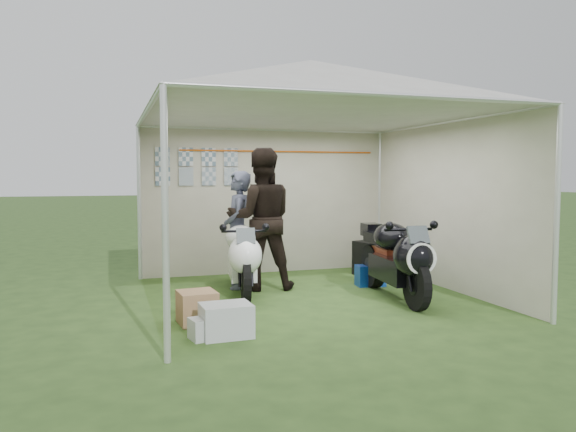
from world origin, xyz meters
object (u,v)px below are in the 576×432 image
at_px(motorcycle_black, 396,256).
at_px(person_blue_jacket, 238,230).
at_px(equipment_box, 374,258).
at_px(crate_2, 205,328).
at_px(paddock_stand, 370,275).
at_px(crate_1, 197,307).
at_px(motorcycle_white, 242,255).
at_px(person_dark_jacket, 261,219).
at_px(canopy_tent, 310,95).
at_px(crate_0, 226,320).

relative_size(motorcycle_black, person_blue_jacket, 1.23).
bearing_deg(equipment_box, crate_2, -139.41).
height_order(paddock_stand, crate_1, crate_1).
bearing_deg(crate_1, motorcycle_black, 8.38).
distance_m(motorcycle_white, motorcycle_black, 2.00).
distance_m(person_dark_jacket, crate_2, 2.57).
bearing_deg(equipment_box, person_dark_jacket, -165.28).
distance_m(paddock_stand, crate_2, 3.26).
height_order(canopy_tent, person_dark_jacket, canopy_tent).
height_order(motorcycle_white, person_blue_jacket, person_blue_jacket).
distance_m(canopy_tent, paddock_stand, 2.69).
height_order(motorcycle_black, crate_2, motorcycle_black).
relative_size(motorcycle_white, paddock_stand, 4.78).
xyz_separation_m(motorcycle_white, crate_0, (-0.60, -1.88, -0.36)).
distance_m(motorcycle_black, equipment_box, 1.79).
height_order(motorcycle_black, person_dark_jacket, person_dark_jacket).
distance_m(paddock_stand, person_dark_jacket, 1.76).
height_order(person_blue_jacket, equipment_box, person_blue_jacket).
bearing_deg(equipment_box, crate_0, -137.64).
distance_m(paddock_stand, crate_0, 3.08).
relative_size(paddock_stand, crate_0, 0.82).
bearing_deg(paddock_stand, motorcycle_black, -95.51).
bearing_deg(canopy_tent, crate_0, -133.84).
relative_size(crate_0, crate_2, 1.73).
distance_m(paddock_stand, person_blue_jacket, 1.98).
xyz_separation_m(person_dark_jacket, equipment_box, (1.98, 0.52, -0.70)).
bearing_deg(crate_0, crate_2, -174.53).
bearing_deg(person_dark_jacket, crate_2, 70.95).
height_order(person_dark_jacket, crate_1, person_dark_jacket).
distance_m(equipment_box, crate_0, 3.92).
relative_size(canopy_tent, crate_1, 14.78).
relative_size(motorcycle_white, crate_0, 3.91).
bearing_deg(motorcycle_white, crate_2, -104.50).
bearing_deg(person_dark_jacket, motorcycle_black, 149.82).
xyz_separation_m(canopy_tent, motorcycle_black, (0.99, -0.48, -2.02)).
bearing_deg(crate_0, paddock_stand, 37.15).
xyz_separation_m(motorcycle_black, paddock_stand, (0.09, 0.91, -0.40)).
bearing_deg(crate_0, canopy_tent, 46.16).
bearing_deg(motorcycle_white, motorcycle_black, -18.94).
distance_m(canopy_tent, person_dark_jacket, 1.81).
bearing_deg(person_blue_jacket, person_dark_jacket, 69.90).
relative_size(motorcycle_black, crate_1, 5.24).
bearing_deg(crate_1, crate_2, -91.50).
distance_m(crate_0, crate_1, 0.61).
xyz_separation_m(canopy_tent, equipment_box, (1.52, 1.21, -2.31)).
relative_size(motorcycle_white, crate_1, 4.92).
relative_size(person_blue_jacket, equipment_box, 3.04).
relative_size(canopy_tent, person_blue_jacket, 3.48).
bearing_deg(equipment_box, motorcycle_black, -107.40).
distance_m(motorcycle_black, crate_0, 2.58).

